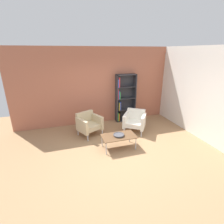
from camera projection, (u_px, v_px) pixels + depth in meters
name	position (u px, v px, depth m)	size (l,w,h in m)	color
ground_plane	(120.00, 153.00, 4.84)	(8.32, 8.32, 0.00)	#9E7751
brick_back_panel	(99.00, 86.00, 6.56)	(6.40, 0.12, 2.90)	#B2664C
plaster_right_partition	(195.00, 92.00, 5.70)	(0.12, 5.20, 2.90)	silver
bookshelf_tall	(124.00, 99.00, 6.83)	(0.80, 0.30, 1.90)	#333338
coffee_table_low	(119.00, 137.00, 4.98)	(1.00, 0.56, 0.40)	brown
decorative_bowl	(119.00, 135.00, 4.96)	(0.32, 0.32, 0.05)	#4C4C51
armchair_corner_red	(89.00, 123.00, 5.78)	(0.92, 0.89, 0.78)	#C6B289
armchair_near_window	(135.00, 121.00, 6.01)	(0.95, 0.93, 0.78)	white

